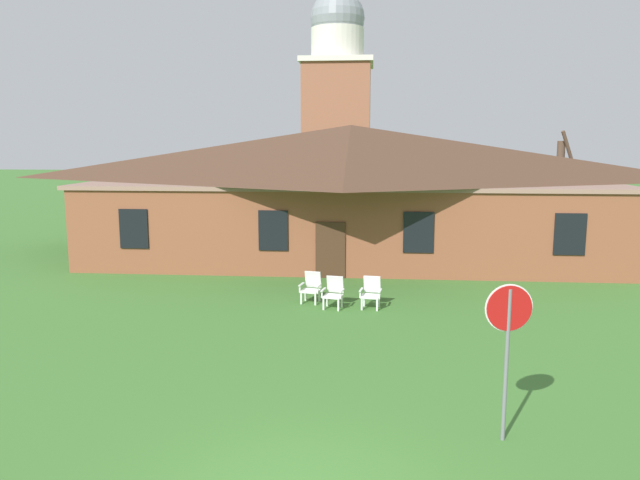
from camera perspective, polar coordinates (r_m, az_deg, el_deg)
brick_building at (r=27.06m, az=2.88°, el=4.80°), size 22.17×10.40×5.74m
dome_tower at (r=45.32m, az=1.62°, el=12.33°), size 5.18×5.18×16.58m
stop_sign at (r=10.54m, az=17.28°, el=-8.10°), size 0.80×0.16×2.71m
lawn_chair_by_porch at (r=19.12m, az=-0.81°, el=-4.39°), size 0.72×0.76×0.96m
lawn_chair_near_door at (r=18.47m, az=1.30°, el=-4.88°), size 0.71×0.75×0.96m
lawn_chair_left_end at (r=18.53m, az=4.84°, el=-4.87°), size 0.70×0.73×0.96m
bare_tree_beside_building at (r=30.44m, az=21.58°, el=4.29°), size 1.58×1.54×5.52m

